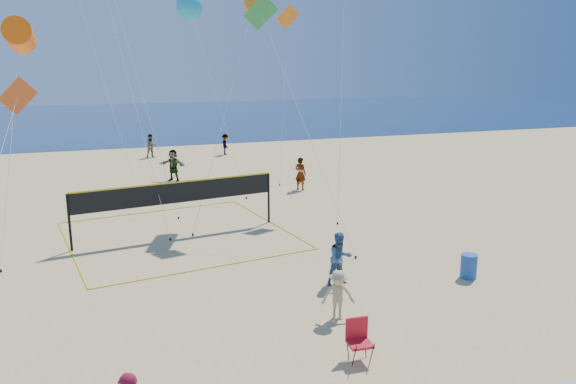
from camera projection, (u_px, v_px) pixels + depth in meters
name	position (u px, v px, depth m)	size (l,w,h in m)	color
ground	(292.00, 378.00, 12.95)	(120.00, 120.00, 0.00)	#D5BA78
ocean	(130.00, 118.00, 70.08)	(140.00, 50.00, 0.03)	navy
bystander_a	(340.00, 259.00, 18.20)	(0.85, 0.66, 1.75)	#345582
bystander_b	(338.00, 295.00, 15.75)	(0.94, 0.54, 1.46)	tan
far_person_1	(173.00, 165.00, 33.88)	(1.78, 0.57, 1.92)	gray
far_person_2	(300.00, 174.00, 31.48)	(0.68, 0.45, 1.86)	gray
far_person_3	(151.00, 146.00, 41.92)	(0.86, 0.67, 1.76)	gray
far_person_4	(225.00, 144.00, 43.23)	(1.04, 0.60, 1.61)	gray
camp_chair	(358.00, 337.00, 13.64)	(0.60, 0.73, 1.17)	red
trash_barrel	(469.00, 266.00, 18.85)	(0.54, 0.54, 0.82)	#1849A1
volleyball_net	(177.00, 199.00, 23.13)	(9.85, 9.72, 2.30)	black
kite_0	(20.00, 36.00, 23.30)	(1.40, 7.43, 8.87)	#FF6109
kite_2	(254.00, 6.00, 25.65)	(4.44, 4.66, 10.11)	orange
kite_3	(14.00, 108.00, 20.31)	(2.10, 9.18, 6.59)	#D8531E
kite_4	(266.00, 27.00, 23.95)	(2.44, 6.84, 9.92)	green
kite_7	(190.00, 6.00, 31.52)	(2.56, 5.97, 10.85)	#199ED5
kite_9	(287.00, 26.00, 36.28)	(3.18, 6.15, 10.69)	orange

